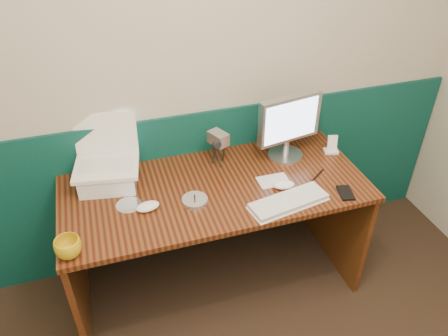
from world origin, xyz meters
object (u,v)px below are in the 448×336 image
object	(u,v)px
keyboard	(289,202)
laptop	(103,147)
desk	(216,238)
monitor	(288,128)
camcorder	(218,148)
mug	(68,248)

from	to	relation	value
keyboard	laptop	bearing A→B (deg)	142.46
desk	keyboard	bearing A→B (deg)	-38.76
monitor	camcorder	distance (m)	0.40
keyboard	mug	bearing A→B (deg)	171.64
desk	keyboard	distance (m)	0.55
laptop	mug	distance (m)	0.54
laptop	mug	bearing A→B (deg)	-104.65
desk	monitor	size ratio (longest dim) A/B	4.28
laptop	monitor	bearing A→B (deg)	7.94
mug	camcorder	distance (m)	0.95
desk	camcorder	world-z (taller)	camcorder
monitor	keyboard	xyz separation A→B (m)	(-0.16, -0.40, -0.18)
desk	camcorder	size ratio (longest dim) A/B	7.67
mug	keyboard	bearing A→B (deg)	1.71
keyboard	camcorder	size ratio (longest dim) A/B	1.92
monitor	mug	xyz separation A→B (m)	(-1.21, -0.43, -0.14)
keyboard	monitor	bearing A→B (deg)	58.13
desk	laptop	bearing A→B (deg)	160.42
monitor	keyboard	distance (m)	0.47
camcorder	laptop	bearing A→B (deg)	156.18
desk	laptop	world-z (taller)	laptop
laptop	camcorder	size ratio (longest dim) A/B	1.56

